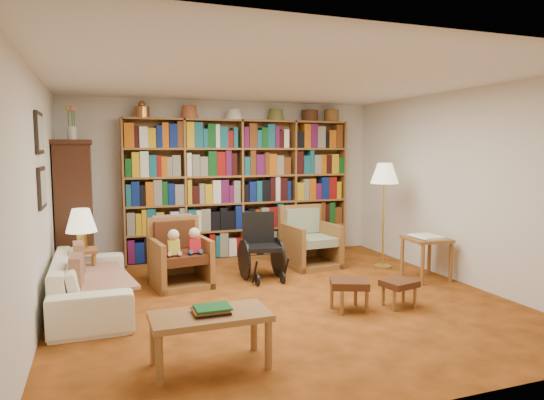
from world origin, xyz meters
name	(u,v)px	position (x,y,z in m)	size (l,w,h in m)	color
floor	(281,300)	(0.00, 0.00, 0.00)	(5.00, 5.00, 0.00)	#A9501A
ceiling	(281,80)	(0.00, 0.00, 2.50)	(5.00, 5.00, 0.00)	white
wall_back	(226,180)	(0.00, 2.50, 1.25)	(5.00, 5.00, 0.00)	silver
wall_front	(418,225)	(0.00, -2.50, 1.25)	(5.00, 5.00, 0.00)	silver
wall_left	(37,200)	(-2.50, 0.00, 1.25)	(5.00, 5.00, 0.00)	silver
wall_right	(460,187)	(2.50, 0.00, 1.25)	(5.00, 5.00, 0.00)	silver
bookshelf	(241,185)	(0.20, 2.33, 1.17)	(3.60, 0.30, 2.42)	olive
curio_cabinet	(75,207)	(-2.25, 2.00, 0.95)	(0.50, 0.95, 2.40)	#3D1F10
framed_pictures	(41,160)	(-2.48, 0.30, 1.62)	(0.03, 0.52, 0.97)	black
sofa	(91,282)	(-2.05, 0.45, 0.29)	(0.77, 1.98, 0.58)	white
sofa_throw	(96,281)	(-2.00, 0.45, 0.30)	(0.68, 1.26, 0.04)	beige
cushion_left	(79,262)	(-2.18, 0.80, 0.45)	(0.11, 0.35, 0.35)	maroon
cushion_right	(77,277)	(-2.18, 0.10, 0.45)	(0.11, 0.35, 0.35)	maroon
side_table_lamp	(83,262)	(-2.15, 1.08, 0.38)	(0.35, 0.35, 0.54)	olive
table_lamp	(81,222)	(-2.15, 1.08, 0.87)	(0.36, 0.36, 0.49)	gold
armchair_leather	(179,257)	(-0.99, 1.06, 0.36)	(0.78, 0.81, 0.87)	olive
armchair_sage	(308,243)	(0.99, 1.46, 0.34)	(0.78, 0.81, 0.89)	olive
wheelchair	(261,249)	(0.10, 1.00, 0.40)	(0.51, 0.71, 0.89)	black
floor_lamp	(385,178)	(1.97, 0.95, 1.33)	(0.41, 0.41, 1.54)	gold
side_table_papers	(427,244)	(2.15, 0.19, 0.48)	(0.57, 0.57, 0.60)	olive
footstool_a	(349,285)	(0.57, -0.59, 0.28)	(0.49, 0.46, 0.34)	#442612
footstool_b	(399,285)	(1.15, -0.67, 0.25)	(0.41, 0.37, 0.30)	#442612
coffee_table	(210,320)	(-1.14, -1.42, 0.38)	(0.95, 0.48, 0.49)	olive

